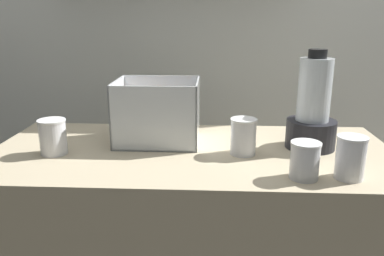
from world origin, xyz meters
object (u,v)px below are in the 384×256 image
object	(u,v)px
carrot_display_bin	(156,123)
juice_cup_orange_middle	(305,163)
juice_cup_beet_far_left	(53,138)
blender_pitcher	(312,112)
juice_cup_beet_left	(243,139)
juice_cup_beet_right	(350,160)

from	to	relation	value
carrot_display_bin	juice_cup_orange_middle	world-z (taller)	carrot_display_bin
juice_cup_beet_far_left	juice_cup_orange_middle	distance (m)	0.81
blender_pitcher	juice_cup_beet_far_left	xyz separation A→B (m)	(-0.88, -0.11, -0.07)
juice_cup_beet_left	carrot_display_bin	bearing A→B (deg)	158.19
juice_cup_beet_left	juice_cup_beet_right	world-z (taller)	juice_cup_beet_right
carrot_display_bin	juice_cup_beet_far_left	world-z (taller)	carrot_display_bin
juice_cup_beet_left	juice_cup_orange_middle	size ratio (longest dim) A/B	1.13
juice_cup_beet_right	carrot_display_bin	bearing A→B (deg)	152.44
blender_pitcher	juice_cup_beet_far_left	bearing A→B (deg)	-172.88
juice_cup_beet_far_left	juice_cup_beet_left	size ratio (longest dim) A/B	0.97
juice_cup_beet_far_left	juice_cup_beet_right	xyz separation A→B (m)	(0.92, -0.16, -0.00)
blender_pitcher	juice_cup_beet_far_left	distance (m)	0.89
blender_pitcher	juice_cup_beet_left	distance (m)	0.26
juice_cup_beet_far_left	blender_pitcher	bearing A→B (deg)	7.12
carrot_display_bin	blender_pitcher	world-z (taller)	blender_pitcher
juice_cup_orange_middle	juice_cup_beet_right	distance (m)	0.13
carrot_display_bin	blender_pitcher	distance (m)	0.56
blender_pitcher	juice_cup_orange_middle	world-z (taller)	blender_pitcher
juice_cup_beet_far_left	juice_cup_beet_left	world-z (taller)	juice_cup_beet_left
carrot_display_bin	juice_cup_orange_middle	bearing A→B (deg)	-34.17
juice_cup_orange_middle	juice_cup_beet_right	xyz separation A→B (m)	(0.13, 0.01, 0.01)
juice_cup_beet_right	juice_cup_beet_far_left	bearing A→B (deg)	170.33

